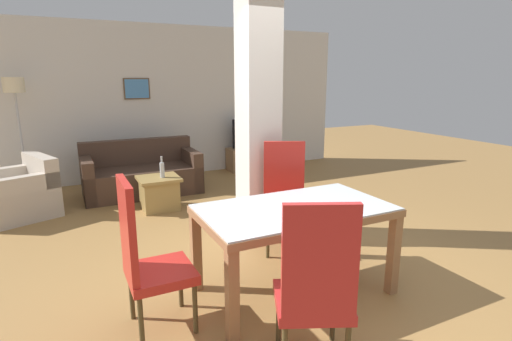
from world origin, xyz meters
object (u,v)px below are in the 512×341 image
at_px(armchair, 20,196).
at_px(floor_lamp, 15,98).
at_px(tv_stand, 252,158).
at_px(dining_table, 295,225).
at_px(dining_chair_far_right, 285,195).
at_px(dining_chair_near_left, 315,286).
at_px(coffee_table, 159,193).
at_px(dining_chair_head_left, 146,255).
at_px(sofa, 142,175).
at_px(tv_screen, 252,133).
at_px(bottle, 162,169).

bearing_deg(armchair, floor_lamp, -22.12).
bearing_deg(armchair, tv_stand, -94.96).
height_order(dining_table, dining_chair_far_right, dining_chair_far_right).
distance_m(dining_table, dining_chair_near_left, 0.96).
relative_size(dining_chair_far_right, coffee_table, 2.06).
bearing_deg(dining_table, armchair, 124.95).
bearing_deg(armchair, coffee_table, -127.77).
xyz_separation_m(dining_chair_near_left, tv_stand, (2.07, 5.21, -0.37)).
height_order(dining_chair_head_left, floor_lamp, floor_lamp).
xyz_separation_m(dining_table, sofa, (-0.60, 3.62, -0.32)).
bearing_deg(dining_chair_head_left, armchair, -162.37).
relative_size(dining_table, floor_lamp, 0.88).
relative_size(dining_table, coffee_table, 2.84).
distance_m(dining_chair_near_left, tv_screen, 5.60).
bearing_deg(tv_screen, armchair, -0.41).
xyz_separation_m(bottle, tv_screen, (2.16, 1.67, 0.15)).
height_order(dining_table, tv_stand, dining_table).
relative_size(dining_chair_far_right, armchair, 1.04).
xyz_separation_m(sofa, tv_stand, (2.27, 0.71, -0.06)).
xyz_separation_m(sofa, tv_screen, (2.27, 0.71, 0.44)).
distance_m(tv_stand, tv_screen, 0.50).
distance_m(sofa, armchair, 1.70).
relative_size(sofa, bottle, 5.92).
height_order(coffee_table, bottle, bottle).
distance_m(dining_chair_head_left, tv_stand, 5.22).
height_order(dining_table, dining_chair_head_left, dining_chair_head_left).
distance_m(dining_chair_near_left, bottle, 3.54).
height_order(armchair, bottle, armchair).
xyz_separation_m(sofa, bottle, (0.11, -0.96, 0.29)).
relative_size(dining_chair_far_right, tv_stand, 1.19).
distance_m(armchair, tv_stand, 4.08).
distance_m(dining_chair_near_left, dining_chair_head_left, 1.21).
relative_size(dining_table, dining_chair_head_left, 1.38).
relative_size(tv_screen, floor_lamp, 0.50).
bearing_deg(tv_screen, coffee_table, 20.34).
relative_size(dining_chair_near_left, floor_lamp, 0.64).
bearing_deg(tv_screen, bottle, 21.56).
relative_size(tv_stand, floor_lamp, 0.53).
bearing_deg(floor_lamp, armchair, -91.38).
height_order(dining_chair_near_left, tv_stand, dining_chair_near_left).
bearing_deg(dining_chair_head_left, coffee_table, 165.55).
bearing_deg(tv_screen, sofa, 1.15).
height_order(dining_table, coffee_table, dining_table).
distance_m(dining_chair_near_left, dining_chair_far_right, 1.90).
height_order(dining_table, tv_screen, tv_screen).
relative_size(armchair, floor_lamp, 0.61).
distance_m(dining_chair_head_left, tv_screen, 5.21).
xyz_separation_m(coffee_table, tv_stand, (2.21, 1.63, -0.01)).
height_order(dining_chair_near_left, bottle, dining_chair_near_left).
xyz_separation_m(bottle, floor_lamp, (-1.74, 1.58, 0.93)).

